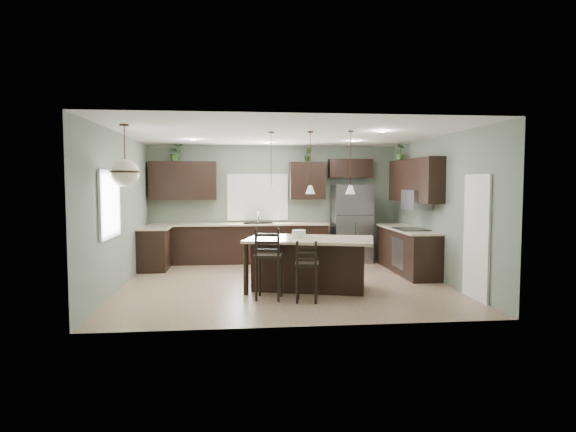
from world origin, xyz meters
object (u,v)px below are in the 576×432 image
Objects in this scene: serving_dish at (299,234)px; bar_stool_left at (269,263)px; refrigerator at (352,223)px; bar_stool_center at (307,271)px; kitchen_island at (310,264)px; plant_back_left at (176,153)px.

bar_stool_left is (-0.58, -0.66, -0.40)m from serving_dish.
serving_dish is at bearing 60.17° from bar_stool_left.
bar_stool_center is at bearing -113.41° from refrigerator.
refrigerator reaches higher than kitchen_island.
serving_dish is 0.24× the size of bar_stool_center.
kitchen_island is 2.19× the size of bar_stool_center.
plant_back_left is (-2.50, 3.10, 1.60)m from serving_dish.
refrigerator is 4.68× the size of plant_back_left.
bar_stool_center is (-1.62, -3.75, -0.43)m from refrigerator.
kitchen_island is 0.99m from bar_stool_left.
refrigerator is 3.28m from kitchen_island.
plant_back_left is (-4.14, 0.25, 1.67)m from refrigerator.
plant_back_left is at bearing 132.34° from bar_stool_center.
plant_back_left is at bearing 146.36° from kitchen_island.
plant_back_left is (-1.92, 3.76, 2.00)m from bar_stool_left.
bar_stool_left is at bearing -126.01° from kitchen_island.
plant_back_left is (-2.69, 3.15, 2.13)m from kitchen_island.
bar_stool_center is 5.17m from plant_back_left.
refrigerator is 1.56× the size of bar_stool_left.
serving_dish is at bearing -119.88° from refrigerator.
serving_dish is 1.03m from bar_stool_center.
plant_back_left reaches higher than serving_dish.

